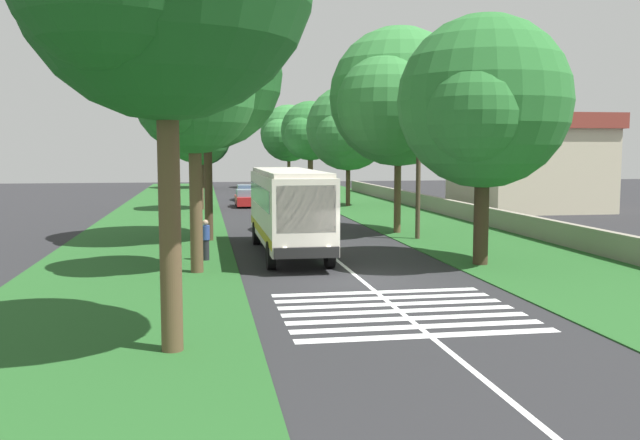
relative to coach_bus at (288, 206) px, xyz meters
The scene contains 23 objects.
ground 7.51m from the coach_bus, 165.52° to the right, with size 160.00×160.00×0.00m, color #262628.
grass_verge_left 10.49m from the coach_bus, 38.56° to the left, with size 120.00×8.00×0.04m, color #235623.
grass_verge_right 13.00m from the coach_bus, 51.24° to the right, with size 120.00×8.00×0.04m, color #235623.
centre_line 8.50m from the coach_bus, 12.63° to the right, with size 110.00×0.16×0.01m, color silver.
coach_bus is the anchor object (origin of this frame).
zebra_crossing 11.86m from the coach_bus, behind, with size 5.85×6.80×0.01m.
trailing_car_0 19.10m from the coach_bus, 10.42° to the right, with size 4.30×1.78×1.43m.
trailing_car_1 26.72m from the coach_bus, ahead, with size 4.30×1.78×1.43m.
trailing_car_2 34.45m from the coach_bus, ahead, with size 4.30×1.78×1.43m.
trailing_minibus_0 42.39m from the coach_bus, ahead, with size 6.00×2.14×2.53m.
roadside_tree_left_1 7.28m from the coach_bus, 135.91° to the left, with size 5.17×4.48×8.88m.
roadside_tree_left_2 24.89m from the coach_bus, ahead, with size 5.70×4.52×7.86m.
roadside_tree_left_3 8.86m from the coach_bus, 33.51° to the left, with size 9.20×7.58×12.16m.
roadside_tree_left_4 56.07m from the coach_bus, ahead, with size 7.56×6.61×9.40m.
roadside_tree_right_0 10.77m from the coach_bus, 44.96° to the right, with size 9.04×7.58×11.25m.
roadside_tree_right_1 9.19m from the coach_bus, 119.66° to the right, with size 7.81×6.79×9.84m.
roadside_tree_right_2 55.79m from the coach_bus, ahead, with size 8.51×6.98×10.18m.
roadside_tree_right_3 27.68m from the coach_bus, 17.03° to the right, with size 8.33×6.96×9.87m.
roadside_tree_right_4 46.44m from the coach_bus, ahead, with size 7.99×6.48×9.96m.
utility_pole 8.61m from the coach_bus, 60.85° to the right, with size 0.24×1.40×8.64m.
roadside_wall 18.76m from the coach_bus, 45.80° to the right, with size 70.00×0.40×1.10m, color gray.
roadside_building 29.74m from the coach_bus, 45.81° to the right, with size 11.31×9.92×7.28m.
pedestrian 4.06m from the coach_bus, 110.97° to the left, with size 0.34×0.34×1.69m.
Camera 1 is at (-23.45, 5.49, 4.56)m, focal length 39.13 mm.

